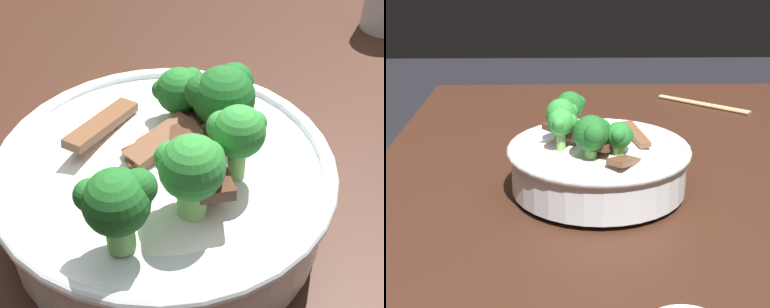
% 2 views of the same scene
% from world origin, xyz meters
% --- Properties ---
extents(rice_bowl, '(0.25, 0.25, 0.13)m').
position_xyz_m(rice_bowl, '(-0.16, -0.07, 0.87)').
color(rice_bowl, silver).
rests_on(rice_bowl, dining_table).
extents(chopsticks_pair, '(0.14, 0.17, 0.01)m').
position_xyz_m(chopsticks_pair, '(-0.59, 0.17, 0.83)').
color(chopsticks_pair, tan).
rests_on(chopsticks_pair, dining_table).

